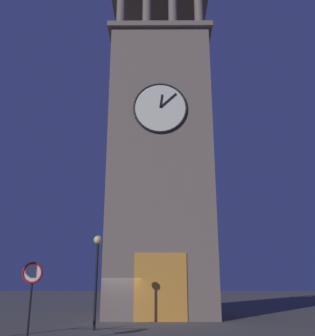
# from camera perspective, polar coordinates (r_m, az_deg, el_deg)

# --- Properties ---
(ground_plane) EXTENTS (200.00, 200.00, 0.00)m
(ground_plane) POSITION_cam_1_polar(r_m,az_deg,el_deg) (24.23, -5.68, -21.90)
(ground_plane) COLOR #56544F
(clocktower) EXTENTS (7.83, 8.70, 27.16)m
(clocktower) POSITION_cam_1_polar(r_m,az_deg,el_deg) (29.56, 0.40, 0.27)
(clocktower) COLOR #75665B
(clocktower) RESTS_ON ground_plane
(street_lamp) EXTENTS (0.44, 0.44, 4.55)m
(street_lamp) POSITION_cam_1_polar(r_m,az_deg,el_deg) (20.29, -9.01, -13.65)
(street_lamp) COLOR black
(street_lamp) RESTS_ON ground_plane
(no_horn_sign) EXTENTS (0.78, 0.14, 2.94)m
(no_horn_sign) POSITION_cam_1_polar(r_m,az_deg,el_deg) (15.46, -18.21, -15.52)
(no_horn_sign) COLOR black
(no_horn_sign) RESTS_ON ground_plane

